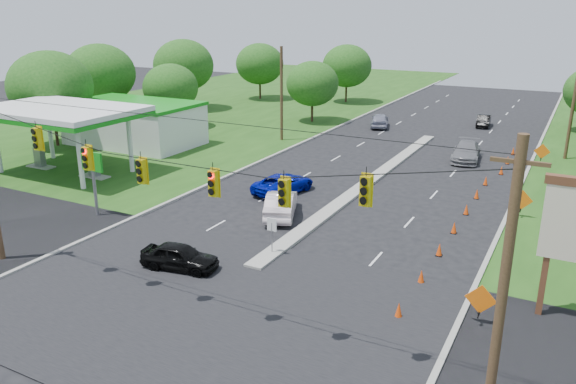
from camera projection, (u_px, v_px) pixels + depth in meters
The scene contains 37 objects.
ground at pixel (204, 306), 24.37m from camera, with size 160.00×160.00×0.00m, color black.
grass_left at pixel (75, 142), 54.54m from camera, with size 40.00×160.00×0.06m, color #1E4714.
cross_street at pixel (204, 306), 24.37m from camera, with size 160.00×14.00×0.02m, color black.
curb_left at pixel (304, 143), 54.07m from camera, with size 0.25×110.00×0.16m, color gray.
curb_right at pixel (528, 170), 45.06m from camera, with size 0.25×110.00×0.16m, color gray.
median at pixel (371, 181), 42.00m from camera, with size 1.00×34.00×0.18m, color gray.
median_sign at pixel (272, 229), 28.95m from camera, with size 0.55×0.06×2.05m.
signal_span at pixel (182, 204), 22.01m from camera, with size 25.60×0.32×9.00m.
utility_pole_far_left at pixel (282, 94), 53.74m from camera, with size 0.28×0.28×9.00m, color #422D1C.
utility_pole_far_right at pixel (573, 107), 46.79m from camera, with size 0.28×0.28×9.00m, color #422D1C.
gas_station at pixel (123, 121), 51.11m from camera, with size 18.40×19.70×5.20m.
cone_0 at pixel (399, 310), 23.32m from camera, with size 0.32×0.32×0.70m, color #E8440B.
cone_1 at pixel (421, 276), 26.26m from camera, with size 0.32×0.32×0.70m, color #E8440B.
cone_2 at pixel (439, 250), 29.20m from camera, with size 0.32×0.32×0.70m, color #E8440B.
cone_3 at pixel (454, 228), 32.14m from camera, with size 0.32×0.32×0.70m, color #E8440B.
cone_4 at pixel (466, 209), 35.08m from camera, with size 0.32×0.32×0.70m, color #E8440B.
cone_5 at pixel (477, 194), 38.02m from camera, with size 0.32×0.32×0.70m, color #E8440B.
cone_6 at pixel (486, 181), 40.95m from camera, with size 0.32×0.32×0.70m, color #E8440B.
cone_7 at pixel (501, 170), 43.63m from camera, with size 0.32×0.32×0.70m, color #E8440B.
cone_8 at pixel (508, 160), 46.57m from camera, with size 0.32×0.32×0.70m, color #E8440B.
cone_9 at pixel (513, 151), 49.50m from camera, with size 0.32×0.32×0.70m, color #E8440B.
work_sign_0 at pixel (481, 301), 22.57m from camera, with size 1.27×0.58×1.37m.
work_sign_1 at pixel (522, 201), 34.33m from camera, with size 1.27×0.58×1.37m.
work_sign_2 at pixel (542, 152), 46.09m from camera, with size 1.27×0.58×1.37m.
tree_1 at pixel (50, 86), 51.13m from camera, with size 7.56×7.56×8.82m.
tree_2 at pixel (171, 87), 59.81m from camera, with size 5.88×5.88×6.86m.
tree_3 at pixel (184, 65), 70.50m from camera, with size 7.56×7.56×8.82m.
tree_4 at pixel (260, 64), 78.99m from camera, with size 6.72×6.72×7.84m.
tree_5 at pixel (312, 84), 62.86m from camera, with size 5.88×5.88×6.86m.
tree_6 at pixel (347, 66), 76.15m from camera, with size 6.72×6.72×7.84m.
tree_14 at pixel (100, 74), 61.32m from camera, with size 7.56×7.56×8.82m.
black_sedan at pixel (180, 257), 27.61m from camera, with size 1.56×3.88×1.32m, color black.
white_sedan at pixel (281, 204), 34.70m from camera, with size 1.68×4.81×1.58m, color silver.
blue_pickup at pixel (283, 183), 39.16m from camera, with size 2.26×4.91×1.36m, color #020EA0.
silver_car_far at pixel (466, 152), 47.59m from camera, with size 2.17×5.34×1.55m, color slate.
silver_car_oncoming at pixel (380, 120), 61.08m from camera, with size 1.83×4.55×1.55m, color gray.
dark_car_receding at pixel (484, 121), 61.49m from camera, with size 1.33×3.82×1.26m, color black.
Camera 1 is at (13.37, -17.40, 12.25)m, focal length 35.00 mm.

